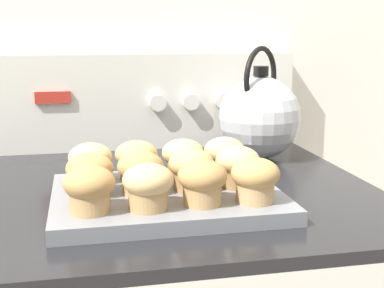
# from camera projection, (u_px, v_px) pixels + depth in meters

# --- Properties ---
(wall_back) EXTENTS (8.00, 0.05, 2.40)m
(wall_back) POSITION_uv_depth(u_px,v_px,m) (127.00, 24.00, 1.21)
(wall_back) COLOR silver
(wall_back) RESTS_ON ground_plane
(control_panel) EXTENTS (0.74, 0.07, 0.21)m
(control_panel) POSITION_uv_depth(u_px,v_px,m) (131.00, 101.00, 1.20)
(control_panel) COLOR silver
(control_panel) RESTS_ON stove_range
(muffin_pan) EXTENTS (0.34, 0.27, 0.02)m
(muffin_pan) POSITION_uv_depth(u_px,v_px,m) (167.00, 198.00, 0.82)
(muffin_pan) COLOR slate
(muffin_pan) RESTS_ON stove_range
(muffin_r0_c0) EXTENTS (0.07, 0.07, 0.06)m
(muffin_r0_c0) POSITION_uv_depth(u_px,v_px,m) (89.00, 188.00, 0.71)
(muffin_r0_c0) COLOR tan
(muffin_r0_c0) RESTS_ON muffin_pan
(muffin_r0_c1) EXTENTS (0.07, 0.07, 0.06)m
(muffin_r0_c1) POSITION_uv_depth(u_px,v_px,m) (148.00, 185.00, 0.73)
(muffin_r0_c1) COLOR tan
(muffin_r0_c1) RESTS_ON muffin_pan
(muffin_r0_c2) EXTENTS (0.07, 0.07, 0.06)m
(muffin_r0_c2) POSITION_uv_depth(u_px,v_px,m) (202.00, 181.00, 0.75)
(muffin_r0_c2) COLOR tan
(muffin_r0_c2) RESTS_ON muffin_pan
(muffin_r0_c3) EXTENTS (0.07, 0.07, 0.06)m
(muffin_r0_c3) POSITION_uv_depth(u_px,v_px,m) (255.00, 179.00, 0.76)
(muffin_r0_c3) COLOR tan
(muffin_r0_c3) RESTS_ON muffin_pan
(muffin_r1_c0) EXTENTS (0.07, 0.07, 0.06)m
(muffin_r1_c0) POSITION_uv_depth(u_px,v_px,m) (90.00, 173.00, 0.79)
(muffin_r1_c0) COLOR #A37A4C
(muffin_r1_c0) RESTS_ON muffin_pan
(muffin_r1_c1) EXTENTS (0.07, 0.07, 0.06)m
(muffin_r1_c1) POSITION_uv_depth(u_px,v_px,m) (141.00, 171.00, 0.80)
(muffin_r1_c1) COLOR tan
(muffin_r1_c1) RESTS_ON muffin_pan
(muffin_r1_c2) EXTENTS (0.07, 0.07, 0.06)m
(muffin_r1_c2) POSITION_uv_depth(u_px,v_px,m) (191.00, 168.00, 0.82)
(muffin_r1_c2) COLOR #A37A4C
(muffin_r1_c2) RESTS_ON muffin_pan
(muffin_r1_c3) EXTENTS (0.07, 0.07, 0.06)m
(muffin_r1_c3) POSITION_uv_depth(u_px,v_px,m) (238.00, 165.00, 0.83)
(muffin_r1_c3) COLOR #A37A4C
(muffin_r1_c3) RESTS_ON muffin_pan
(muffin_r2_c0) EXTENTS (0.07, 0.07, 0.06)m
(muffin_r2_c0) POSITION_uv_depth(u_px,v_px,m) (90.00, 162.00, 0.86)
(muffin_r2_c0) COLOR olive
(muffin_r2_c0) RESTS_ON muffin_pan
(muffin_r2_c1) EXTENTS (0.07, 0.07, 0.06)m
(muffin_r2_c1) POSITION_uv_depth(u_px,v_px,m) (136.00, 159.00, 0.88)
(muffin_r2_c1) COLOR tan
(muffin_r2_c1) RESTS_ON muffin_pan
(muffin_r2_c2) EXTENTS (0.07, 0.07, 0.06)m
(muffin_r2_c2) POSITION_uv_depth(u_px,v_px,m) (183.00, 157.00, 0.89)
(muffin_r2_c2) COLOR olive
(muffin_r2_c2) RESTS_ON muffin_pan
(muffin_r2_c3) EXTENTS (0.07, 0.07, 0.06)m
(muffin_r2_c3) POSITION_uv_depth(u_px,v_px,m) (225.00, 155.00, 0.90)
(muffin_r2_c3) COLOR olive
(muffin_r2_c3) RESTS_ON muffin_pan
(tea_kettle) EXTENTS (0.19, 0.18, 0.23)m
(tea_kettle) POSITION_uv_depth(u_px,v_px,m) (260.00, 116.00, 1.10)
(tea_kettle) COLOR silver
(tea_kettle) RESTS_ON stove_range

